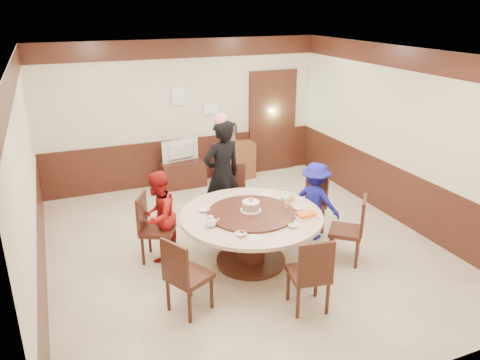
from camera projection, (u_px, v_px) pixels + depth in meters
name	position (u px, v px, depth m)	size (l,w,h in m)	color
room	(243.00, 179.00, 6.63)	(6.00, 6.04, 2.84)	#C4B49C
banquet_table	(251.00, 228.00, 6.38)	(1.93, 1.93, 0.78)	#3C1A12
chair_0	(308.00, 215.00, 7.32)	(0.57, 0.57, 0.97)	#3C1A12
chair_1	(234.00, 206.00, 7.64)	(0.55, 0.55, 0.97)	#3C1A12
chair_2	(157.00, 239.00, 6.57)	(0.60, 0.59, 0.97)	#3C1A12
chair_3	(188.00, 288.00, 5.45)	(0.60, 0.59, 0.97)	#3C1A12
chair_4	(308.00, 286.00, 5.49)	(0.51, 0.52, 0.97)	#3C1A12
chair_5	(347.00, 241.00, 6.53)	(0.62, 0.62, 0.97)	#3C1A12
person_standing	(222.00, 175.00, 7.32)	(0.65, 0.43, 1.78)	black
person_red	(159.00, 216.00, 6.48)	(0.63, 0.49, 1.29)	#A11715
person_blue	(315.00, 201.00, 7.08)	(0.78, 0.45, 1.21)	#171797
birthday_cake	(251.00, 206.00, 6.32)	(0.29, 0.29, 0.20)	white
teapot_left	(211.00, 222.00, 5.93)	(0.17, 0.15, 0.13)	white
teapot_right	(286.00, 198.00, 6.68)	(0.17, 0.15, 0.13)	white
bowl_0	(204.00, 210.00, 6.38)	(0.15, 0.15, 0.04)	white
bowl_1	(293.00, 226.00, 5.92)	(0.12, 0.12, 0.04)	white
bowl_2	(241.00, 234.00, 5.72)	(0.14, 0.14, 0.03)	white
bowl_3	(298.00, 209.00, 6.42)	(0.14, 0.14, 0.04)	white
saucer_near	(254.00, 238.00, 5.65)	(0.18, 0.18, 0.01)	white
saucer_far	(266.00, 195.00, 6.90)	(0.18, 0.18, 0.01)	white
shrimp_platter	(306.00, 215.00, 6.20)	(0.30, 0.20, 0.06)	white
bottle_0	(286.00, 204.00, 6.43)	(0.06, 0.06, 0.16)	white
bottle_1	(292.00, 199.00, 6.59)	(0.06, 0.06, 0.16)	white
tv_stand	(183.00, 174.00, 9.24)	(0.85, 0.45, 0.50)	#3C1A12
television	(182.00, 151.00, 9.07)	(0.76, 0.10, 0.44)	gray
side_cabinet	(234.00, 161.00, 9.61)	(0.80, 0.40, 0.75)	brown
thermos	(233.00, 134.00, 9.40)	(0.15, 0.15, 0.38)	silver
notice_left	(178.00, 96.00, 8.89)	(0.25, 0.00, 0.35)	white
notice_right	(211.00, 109.00, 9.23)	(0.30, 0.00, 0.22)	white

